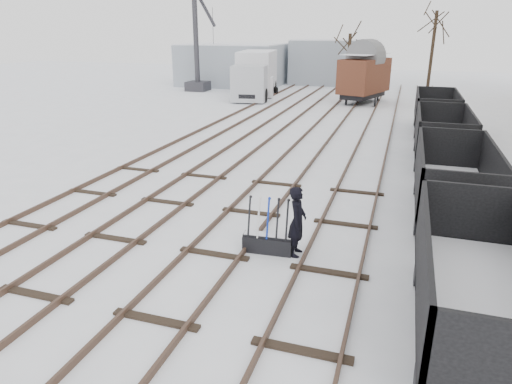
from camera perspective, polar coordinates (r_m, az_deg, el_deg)
ground at (r=12.05m, az=-5.24°, el=-7.85°), size 120.00×120.00×0.00m
tracks at (r=24.47m, az=7.44°, el=6.64°), size 13.90×52.00×0.16m
shed_left at (r=49.07m, az=-2.78°, el=15.66°), size 10.00×8.00×4.10m
shed_right at (r=50.57m, az=8.87°, el=15.81°), size 7.00×6.00×4.50m
ground_frame at (r=12.05m, az=1.49°, el=-6.26°), size 1.32×0.50×1.49m
worker at (r=11.70m, az=5.19°, el=-3.69°), size 0.47×0.70×1.86m
freight_wagon_a at (r=9.51m, az=26.12°, el=-12.19°), size 2.20×5.51×2.25m
freight_wagon_b at (r=15.33m, az=23.36°, el=0.20°), size 2.20×5.51×2.25m
freight_wagon_c at (r=21.48m, az=22.16°, el=5.65°), size 2.20×5.51×2.25m
freight_wagon_d at (r=27.74m, az=21.48°, el=8.66°), size 2.20×5.51×2.25m
box_van_wagon at (r=37.46m, az=13.40°, el=14.08°), size 4.02×5.46×3.73m
lorry at (r=39.71m, az=-0.09°, el=14.55°), size 3.56×8.55×3.76m
panel_van at (r=40.69m, az=0.96°, el=13.20°), size 2.61×4.21×1.72m
crane at (r=44.45m, az=-7.27°, el=15.72°), size 1.93×5.57×9.59m
tree_far_left at (r=44.23m, az=11.47°, el=15.53°), size 0.30×0.30×5.13m
tree_far_right at (r=47.09m, az=21.14°, el=16.07°), size 0.30×0.30×7.08m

